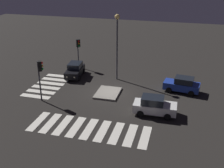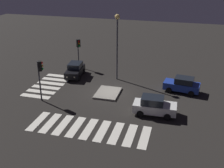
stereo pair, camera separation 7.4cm
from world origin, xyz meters
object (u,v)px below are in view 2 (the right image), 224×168
Objects in this scene: car_blue at (182,85)px; traffic_light_east at (40,71)px; traffic_light_south at (78,46)px; traffic_island at (108,93)px; car_white at (154,106)px; street_lamp at (117,36)px; car_black at (75,70)px.

car_blue is 14.44m from traffic_light_east.
traffic_light_south reaches higher than car_blue.
traffic_light_south is (-6.63, -5.74, 2.73)m from traffic_island.
car_white is 0.52× the size of street_lamp.
car_black is 6.63m from street_lamp.
traffic_light_south reaches higher than car_white.
traffic_light_south is 0.50× the size of street_lamp.
traffic_light_east is (6.79, -0.64, 2.30)m from car_black.
traffic_light_east reaches higher than traffic_light_south.
traffic_island is 0.84× the size of traffic_light_south.
car_blue is at bearing 78.17° from street_lamp.
street_lamp is at bearing 88.48° from car_black.
traffic_island is at bearing -1.09° from traffic_light_east.
traffic_island is 7.19m from traffic_light_east.
traffic_island is 0.82× the size of car_blue.
car_black is 12.49m from car_blue.
traffic_light_east reaches higher than car_blue.
car_blue is (-2.56, 7.34, 0.70)m from traffic_island.
car_black is at bearing 1.95° from car_blue.
street_lamp reaches higher than car_black.
street_lamp is at bearing -4.73° from car_blue.
car_white reaches higher than traffic_island.
street_lamp reaches higher than traffic_island.
traffic_island is at bearing 47.69° from car_black.
car_black is at bearing -85.05° from street_lamp.
car_blue is 8.73m from street_lamp.
car_black is (-3.68, -5.10, 0.71)m from traffic_island.
car_white is 5.95m from car_blue.
car_white reaches higher than car_blue.
street_lamp is (-0.43, 5.01, 4.31)m from car_black.
traffic_island is 6.49m from street_lamp.
traffic_island is 0.80× the size of car_white.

